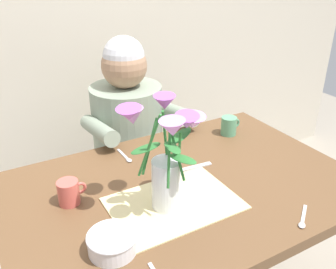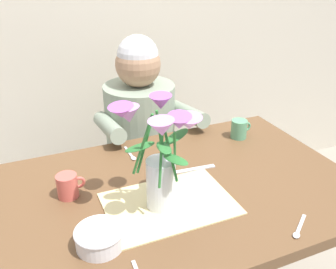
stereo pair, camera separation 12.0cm
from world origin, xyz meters
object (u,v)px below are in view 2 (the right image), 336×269
(dinner_knife, at_px, (191,170))
(tea_cup, at_px, (239,129))
(ceramic_bowl, at_px, (99,237))
(flower_vase, at_px, (160,153))
(seated_person, at_px, (141,149))
(ceramic_mug, at_px, (68,186))

(dinner_knife, relative_size, tea_cup, 2.04)
(ceramic_bowl, relative_size, dinner_knife, 0.72)
(flower_vase, height_order, ceramic_bowl, flower_vase)
(seated_person, bearing_deg, tea_cup, -51.14)
(flower_vase, distance_m, dinner_knife, 0.31)
(ceramic_bowl, height_order, dinner_knife, ceramic_bowl)
(ceramic_bowl, bearing_deg, tea_cup, 30.05)
(ceramic_bowl, relative_size, ceramic_mug, 1.46)
(seated_person, distance_m, tea_cup, 0.54)
(seated_person, height_order, tea_cup, seated_person)
(dinner_knife, distance_m, tea_cup, 0.35)
(dinner_knife, xyz_separation_m, ceramic_mug, (-0.44, 0.01, 0.04))
(seated_person, height_order, ceramic_bowl, seated_person)
(flower_vase, relative_size, ceramic_mug, 3.88)
(seated_person, bearing_deg, ceramic_mug, -130.73)
(ceramic_bowl, bearing_deg, flower_vase, 23.72)
(ceramic_bowl, height_order, ceramic_mug, ceramic_mug)
(ceramic_bowl, bearing_deg, dinner_knife, 32.10)
(seated_person, height_order, ceramic_mug, seated_person)
(ceramic_bowl, height_order, tea_cup, tea_cup)
(tea_cup, bearing_deg, flower_vase, -147.42)
(ceramic_mug, bearing_deg, flower_vase, -33.82)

